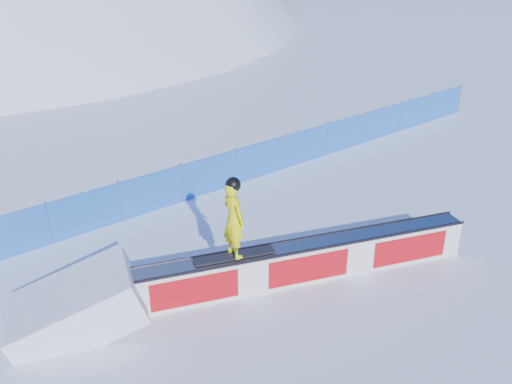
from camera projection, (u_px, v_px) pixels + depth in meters
ground at (362, 229)px, 15.69m from camera, size 160.00×160.00×0.00m
snow_hill at (12, 221)px, 53.34m from camera, size 64.00×64.00×64.00m
safety_fence at (261, 159)px, 18.61m from camera, size 22.05×0.05×1.30m
rail_box at (304, 262)px, 13.34m from camera, size 7.98×3.29×0.99m
snow_ramp at (79, 324)px, 12.07m from camera, size 3.26×2.61×1.77m
snowboarder at (234, 219)px, 12.22m from camera, size 1.84×0.92×1.92m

